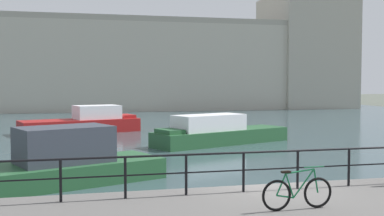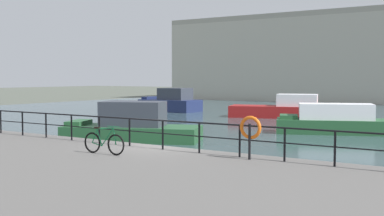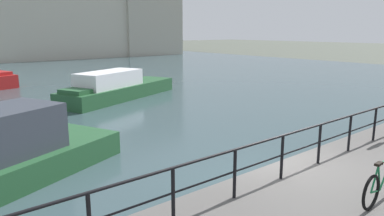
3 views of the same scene
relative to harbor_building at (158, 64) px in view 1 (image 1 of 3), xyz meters
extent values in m
plane|color=#4C5147|center=(-5.68, -52.42, -6.15)|extent=(240.00, 240.00, 0.00)
cube|color=#33474C|center=(-5.68, -22.22, -6.15)|extent=(80.00, 60.00, 0.01)
cube|color=#B2AD9E|center=(-5.68, 0.01, -0.52)|extent=(66.27, 10.99, 11.26)
cube|color=#A49F91|center=(22.03, 0.01, 1.94)|extent=(10.85, 12.09, 16.19)
cube|color=gray|center=(-5.68, -5.18, 5.46)|extent=(66.27, 0.60, 0.70)
cube|color=#23512D|center=(-2.45, -37.73, -5.72)|extent=(9.09, 5.49, 0.85)
cube|color=silver|center=(-3.36, -38.10, -4.82)|extent=(4.66, 3.34, 0.94)
cube|color=#23512D|center=(-5.91, -39.15, -5.17)|extent=(1.59, 1.88, 0.24)
cube|color=#23512D|center=(-11.45, -47.31, -5.75)|extent=(7.71, 5.20, 0.78)
cube|color=#333842|center=(-11.39, -47.28, -4.71)|extent=(3.75, 3.04, 1.32)
cube|color=maroon|center=(-10.66, -29.11, -5.66)|extent=(8.91, 4.96, 0.97)
cube|color=silver|center=(-9.43, -28.74, -4.68)|extent=(3.67, 2.89, 1.00)
cube|color=maroon|center=(-7.24, -28.08, -5.05)|extent=(1.51, 2.05, 0.24)
cylinder|color=black|center=(-11.35, -53.17, -4.85)|extent=(0.07, 0.07, 1.05)
cylinder|color=black|center=(-9.77, -53.17, -4.85)|extent=(0.07, 0.07, 1.05)
cylinder|color=black|center=(-8.20, -53.17, -4.85)|extent=(0.07, 0.07, 1.05)
cylinder|color=black|center=(-6.62, -53.17, -4.85)|extent=(0.07, 0.07, 1.05)
cylinder|color=black|center=(-5.04, -53.17, -4.85)|extent=(0.07, 0.07, 1.05)
cylinder|color=black|center=(-3.46, -53.17, -4.85)|extent=(0.07, 0.07, 1.05)
cylinder|color=black|center=(-5.04, -53.17, -4.33)|extent=(22.09, 0.06, 0.06)
cylinder|color=black|center=(-5.04, -53.17, -4.80)|extent=(22.09, 0.04, 0.04)
torus|color=black|center=(-5.51, -55.17, -5.02)|extent=(0.72, 0.09, 0.72)
torus|color=black|center=(-6.56, -55.21, -5.02)|extent=(0.72, 0.09, 0.72)
cylinder|color=#146638|center=(-5.87, -55.19, -4.78)|extent=(0.55, 0.06, 0.66)
cylinder|color=#146638|center=(-6.23, -55.20, -4.81)|extent=(0.24, 0.04, 0.58)
cylinder|color=#146638|center=(-5.97, -55.19, -4.49)|extent=(0.72, 0.06, 0.11)
cylinder|color=#146638|center=(-6.34, -55.21, -5.06)|extent=(0.43, 0.05, 0.12)
cylinder|color=#146638|center=(-6.44, -55.21, -4.77)|extent=(0.26, 0.05, 0.51)
cylinder|color=#146638|center=(-5.56, -55.18, -4.74)|extent=(0.14, 0.04, 0.57)
cube|color=black|center=(-6.33, -55.20, -4.49)|extent=(0.22, 0.10, 0.05)
cylinder|color=#146638|center=(-5.61, -55.18, -4.41)|extent=(0.52, 0.04, 0.02)
camera|label=1|loc=(-10.98, -65.28, -2.44)|focal=45.12mm
camera|label=2|loc=(5.69, -67.56, -2.73)|focal=46.35mm
camera|label=3|loc=(-13.34, -58.02, -1.97)|focal=33.97mm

